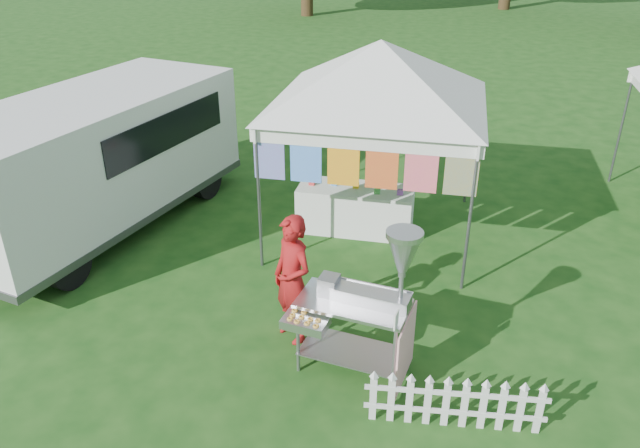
# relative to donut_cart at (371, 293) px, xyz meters

# --- Properties ---
(ground) EXTENTS (120.00, 120.00, 0.00)m
(ground) POSITION_rel_donut_cart_xyz_m (-0.42, -0.09, -1.08)
(ground) COLOR #174513
(ground) RESTS_ON ground
(canopy_main) EXTENTS (4.24, 4.24, 3.45)m
(canopy_main) POSITION_rel_donut_cart_xyz_m (-0.42, 3.41, 1.91)
(canopy_main) COLOR #59595E
(canopy_main) RESTS_ON ground
(donut_cart) EXTENTS (1.42, 0.88, 1.83)m
(donut_cart) POSITION_rel_donut_cart_xyz_m (0.00, 0.00, 0.00)
(donut_cart) COLOR gray
(donut_cart) RESTS_ON ground
(vendor) EXTENTS (0.70, 0.67, 1.61)m
(vendor) POSITION_rel_donut_cart_xyz_m (-0.98, 0.48, -0.27)
(vendor) COLOR maroon
(vendor) RESTS_ON ground
(cargo_van) EXTENTS (3.15, 5.42, 2.12)m
(cargo_van) POSITION_rel_donut_cart_xyz_m (-4.70, 2.79, 0.06)
(cargo_van) COLOR silver
(cargo_van) RESTS_ON ground
(picket_fence) EXTENTS (1.79, 0.21, 0.56)m
(picket_fence) POSITION_rel_donut_cart_xyz_m (0.96, -0.60, -0.79)
(picket_fence) COLOR silver
(picket_fence) RESTS_ON ground
(display_table) EXTENTS (1.80, 0.70, 0.73)m
(display_table) POSITION_rel_donut_cart_xyz_m (-0.71, 3.38, -0.71)
(display_table) COLOR white
(display_table) RESTS_ON ground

